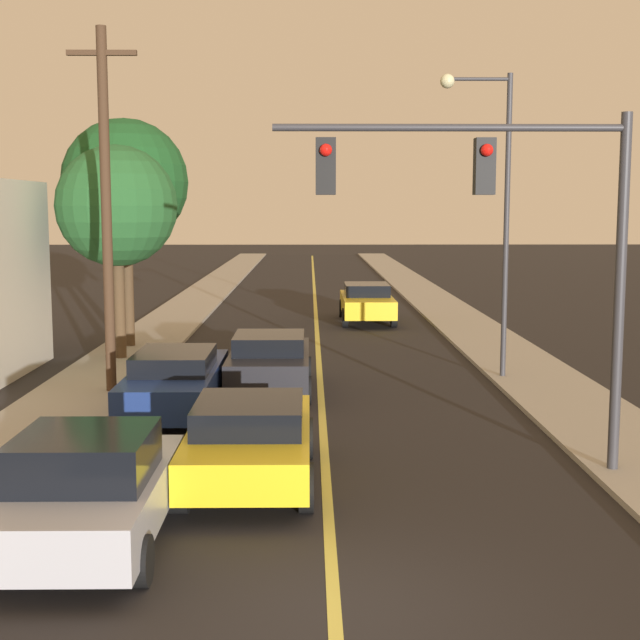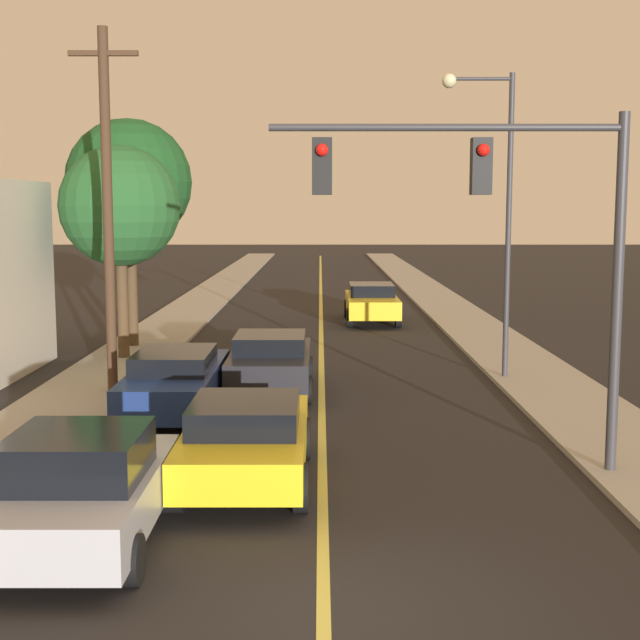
% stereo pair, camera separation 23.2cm
% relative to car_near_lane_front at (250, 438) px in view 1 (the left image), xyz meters
% --- Properties ---
extents(ground_plane, '(200.00, 200.00, 0.00)m').
position_rel_car_near_lane_front_xyz_m(ground_plane, '(1.23, -4.70, -0.76)').
color(ground_plane, black).
extents(road_surface, '(8.80, 80.00, 0.01)m').
position_rel_car_near_lane_front_xyz_m(road_surface, '(1.23, 31.30, -0.75)').
color(road_surface, black).
rests_on(road_surface, ground).
extents(sidewalk_left, '(2.50, 80.00, 0.12)m').
position_rel_car_near_lane_front_xyz_m(sidewalk_left, '(-4.42, 31.30, -0.70)').
color(sidewalk_left, '#9E998E').
rests_on(sidewalk_left, ground).
extents(sidewalk_right, '(2.50, 80.00, 0.12)m').
position_rel_car_near_lane_front_xyz_m(sidewalk_right, '(6.88, 31.30, -0.70)').
color(sidewalk_right, '#9E998E').
rests_on(sidewalk_right, ground).
extents(car_near_lane_front, '(2.04, 4.56, 1.41)m').
position_rel_car_near_lane_front_xyz_m(car_near_lane_front, '(0.00, 0.00, 0.00)').
color(car_near_lane_front, gold).
rests_on(car_near_lane_front, ground).
extents(car_near_lane_second, '(2.01, 4.37, 1.45)m').
position_rel_car_near_lane_front_xyz_m(car_near_lane_second, '(0.00, 7.19, 0.00)').
color(car_near_lane_second, black).
rests_on(car_near_lane_second, ground).
extents(car_outer_lane_front, '(2.03, 4.11, 1.57)m').
position_rel_car_near_lane_front_xyz_m(car_outer_lane_front, '(-1.94, -2.70, 0.03)').
color(car_outer_lane_front, '#A5A8B2').
rests_on(car_outer_lane_front, ground).
extents(car_outer_lane_second, '(1.93, 5.13, 1.40)m').
position_rel_car_near_lane_front_xyz_m(car_outer_lane_second, '(-1.94, 4.99, -0.02)').
color(car_outer_lane_second, navy).
rests_on(car_outer_lane_second, ground).
extents(car_far_oncoming, '(2.05, 5.06, 1.49)m').
position_rel_car_near_lane_front_xyz_m(car_far_oncoming, '(3.21, 20.62, 0.04)').
color(car_far_oncoming, gold).
rests_on(car_far_oncoming, ground).
extents(traffic_signal_mast, '(5.74, 0.42, 5.84)m').
position_rel_car_near_lane_front_xyz_m(traffic_signal_mast, '(4.12, 0.39, 3.59)').
color(traffic_signal_mast, '#333338').
rests_on(traffic_signal_mast, ground).
extents(streetlamp_right, '(1.82, 0.36, 7.66)m').
position_rel_car_near_lane_front_xyz_m(streetlamp_right, '(5.58, 8.69, 4.23)').
color(streetlamp_right, '#333338').
rests_on(streetlamp_right, ground).
extents(utility_pole_left, '(1.60, 0.24, 8.43)m').
position_rel_car_near_lane_front_xyz_m(utility_pole_left, '(-3.77, 6.92, 3.74)').
color(utility_pole_left, '#422D1E').
rests_on(utility_pole_left, ground).
extents(tree_left_near, '(3.90, 3.90, 7.07)m').
position_rel_car_near_lane_front_xyz_m(tree_left_near, '(-4.74, 13.94, 4.46)').
color(tree_left_near, '#4C3823').
rests_on(tree_left_near, ground).
extents(tree_left_far, '(3.46, 3.46, 6.11)m').
position_rel_car_near_lane_front_xyz_m(tree_left_far, '(-4.54, 11.65, 3.72)').
color(tree_left_far, '#4C3823').
rests_on(tree_left_far, ground).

